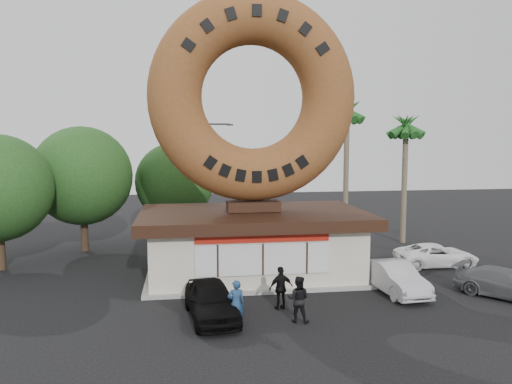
{
  "coord_description": "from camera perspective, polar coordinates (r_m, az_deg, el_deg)",
  "views": [
    {
      "loc": [
        -3.46,
        -18.45,
        6.84
      ],
      "look_at": [
        -0.15,
        4.0,
        4.45
      ],
      "focal_mm": 35.0,
      "sensor_mm": 36.0,
      "label": 1
    }
  ],
  "objects": [
    {
      "name": "tree_mid",
      "position": [
        33.58,
        -9.28,
        1.12
      ],
      "size": [
        5.2,
        5.2,
        6.63
      ],
      "color": "#473321",
      "rests_on": "ground"
    },
    {
      "name": "car_black",
      "position": [
        19.59,
        -5.13,
        -12.21
      ],
      "size": [
        2.22,
        4.42,
        1.44
      ],
      "primitive_type": "imported",
      "rotation": [
        0.0,
        0.0,
        0.12
      ],
      "color": "black",
      "rests_on": "ground"
    },
    {
      "name": "person_right",
      "position": [
        20.5,
        2.87,
        -10.89
      ],
      "size": [
        1.1,
        0.66,
        1.76
      ],
      "primitive_type": "imported",
      "rotation": [
        0.0,
        0.0,
        3.37
      ],
      "color": "black",
      "rests_on": "ground"
    },
    {
      "name": "palm_near",
      "position": [
        34.29,
        10.38,
        8.54
      ],
      "size": [
        2.6,
        2.6,
        9.75
      ],
      "color": "#726651",
      "rests_on": "ground"
    },
    {
      "name": "tree_west",
      "position": [
        32.1,
        -19.22,
        1.75
      ],
      "size": [
        6.0,
        6.0,
        7.65
      ],
      "color": "#473321",
      "rests_on": "ground"
    },
    {
      "name": "donut_shop",
      "position": [
        25.2,
        -0.33,
        -5.6
      ],
      "size": [
        11.2,
        7.2,
        3.8
      ],
      "color": "beige",
      "rests_on": "ground"
    },
    {
      "name": "car_silver",
      "position": [
        23.46,
        15.59,
        -9.4
      ],
      "size": [
        1.8,
        4.3,
        1.38
      ],
      "primitive_type": "imported",
      "rotation": [
        0.0,
        0.0,
        0.08
      ],
      "color": "#B6B5BA",
      "rests_on": "ground"
    },
    {
      "name": "car_white",
      "position": [
        28.9,
        19.92,
        -6.8
      ],
      "size": [
        4.47,
        2.17,
        1.22
      ],
      "primitive_type": "imported",
      "rotation": [
        0.0,
        0.0,
        1.54
      ],
      "color": "white",
      "rests_on": "ground"
    },
    {
      "name": "person_center",
      "position": [
        19.2,
        4.86,
        -12.1
      ],
      "size": [
        1.04,
        0.94,
        1.76
      ],
      "primitive_type": "imported",
      "rotation": [
        0.0,
        0.0,
        2.75
      ],
      "color": "black",
      "rests_on": "ground"
    },
    {
      "name": "giant_donut",
      "position": [
        24.78,
        -0.34,
        10.78
      ],
      "size": [
        10.2,
        2.6,
        10.2
      ],
      "primitive_type": "torus",
      "rotation": [
        1.57,
        0.0,
        0.0
      ],
      "color": "brown",
      "rests_on": "donut_shop"
    },
    {
      "name": "person_left",
      "position": [
        18.69,
        -2.3,
        -12.6
      ],
      "size": [
        0.65,
        0.44,
        1.75
      ],
      "primitive_type": "imported",
      "rotation": [
        0.0,
        0.0,
        3.17
      ],
      "color": "navy",
      "rests_on": "ground"
    },
    {
      "name": "street_lamp",
      "position": [
        34.57,
        -5.71,
        2.07
      ],
      "size": [
        2.11,
        0.2,
        8.0
      ],
      "color": "#59595E",
      "rests_on": "ground"
    },
    {
      "name": "car_grey",
      "position": [
        24.51,
        26.72,
        -9.34
      ],
      "size": [
        4.06,
        4.43,
        1.24
      ],
      "primitive_type": "imported",
      "rotation": [
        0.0,
        0.0,
        0.68
      ],
      "color": "slate",
      "rests_on": "ground"
    },
    {
      "name": "ground",
      "position": [
        19.98,
        2.15,
        -14.01
      ],
      "size": [
        90.0,
        90.0,
        0.0
      ],
      "primitive_type": "plane",
      "color": "black",
      "rests_on": "ground"
    },
    {
      "name": "palm_far",
      "position": [
        34.17,
        16.77,
        6.84
      ],
      "size": [
        2.6,
        2.6,
        8.75
      ],
      "color": "#726651",
      "rests_on": "ground"
    }
  ]
}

